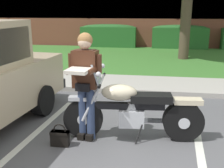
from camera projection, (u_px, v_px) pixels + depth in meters
The scene contains 12 objects.
ground_plane at pixel (131, 168), 3.64m from camera, with size 140.00×140.00×0.00m, color #565659.
curb_strip at pixel (143, 92), 6.78m from camera, with size 60.00×0.20×0.12m, color #ADA89E.
concrete_walk at pixel (145, 83), 7.59m from camera, with size 60.00×1.50×0.08m, color #ADA89E.
grass_lawn at pixel (149, 59), 11.41m from camera, with size 60.00×6.52×0.06m, color #3D752D.
stall_stripe_0 at pixel (16, 150), 4.09m from camera, with size 0.12×4.40×0.01m, color silver.
stall_stripe_1 at pixel (202, 166), 3.69m from camera, with size 0.12×4.40×0.01m, color silver.
motorcycle at pixel (138, 110), 4.35m from camera, with size 2.24×0.82×1.26m.
rider_person at pixel (85, 79), 4.22m from camera, with size 0.53×0.60×1.70m.
handbag at pixel (60, 137), 4.20m from camera, with size 0.28×0.13×0.36m.
hedge_left at pixel (109, 35), 14.70m from camera, with size 2.93×0.90×1.24m.
hedge_center_left at pixel (180, 36), 14.14m from camera, with size 2.80×0.90×1.24m.
brick_building at pixel (173, 9), 18.73m from camera, with size 27.79×10.24×3.98m.
Camera 1 is at (0.24, -3.21, 2.05)m, focal length 43.92 mm.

